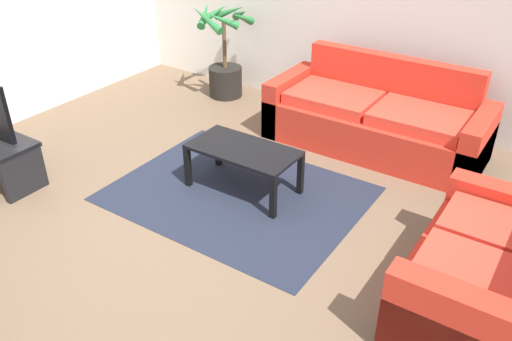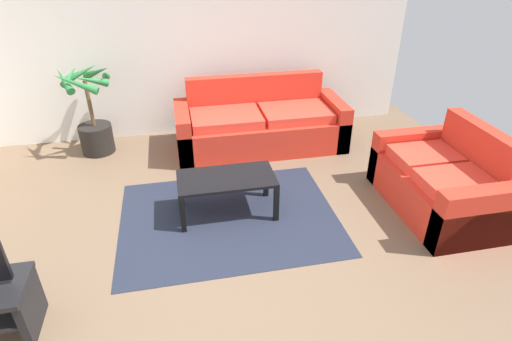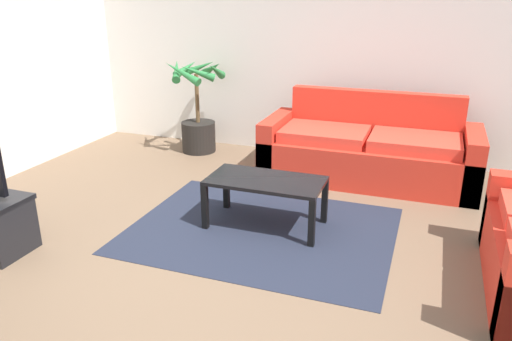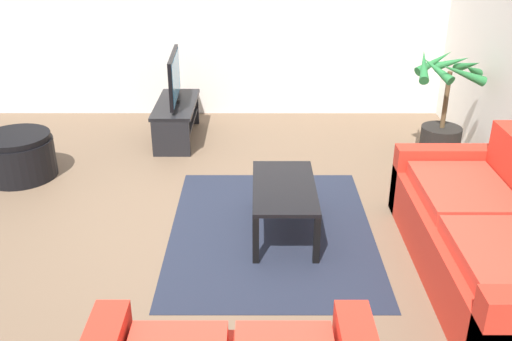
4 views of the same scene
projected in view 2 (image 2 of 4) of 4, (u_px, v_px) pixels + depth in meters
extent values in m
plane|color=brown|center=(234.00, 266.00, 3.68)|extent=(6.60, 6.60, 0.00)
cube|color=silver|center=(196.00, 37.00, 5.55)|extent=(6.00, 0.06, 2.70)
cube|color=red|center=(260.00, 133.00, 5.61)|extent=(2.23, 0.90, 0.42)
cube|color=red|center=(255.00, 92.00, 5.70)|extent=(1.87, 0.16, 0.48)
cube|color=red|center=(183.00, 132.00, 5.38)|extent=(0.18, 0.90, 0.62)
cube|color=red|center=(333.00, 120.00, 5.74)|extent=(0.18, 0.90, 0.62)
cube|color=red|center=(226.00, 118.00, 5.35)|extent=(0.89, 0.66, 0.12)
cube|color=red|center=(296.00, 113.00, 5.51)|extent=(0.89, 0.66, 0.12)
cube|color=red|center=(438.00, 191.00, 4.36)|extent=(0.90, 1.43, 0.42)
cube|color=red|center=(481.00, 149.00, 4.20)|extent=(0.16, 1.07, 0.48)
cube|color=red|center=(480.00, 218.00, 3.77)|extent=(0.90, 0.18, 0.62)
cube|color=red|center=(409.00, 155.00, 4.84)|extent=(0.90, 0.18, 0.62)
cube|color=red|center=(455.00, 182.00, 3.98)|extent=(0.66, 0.50, 0.12)
cube|color=red|center=(425.00, 157.00, 4.44)|extent=(0.66, 0.50, 0.12)
cube|color=black|center=(30.00, 305.00, 3.01)|extent=(0.06, 0.41, 0.44)
cube|color=black|center=(226.00, 178.00, 4.17)|extent=(0.98, 0.51, 0.03)
cube|color=black|center=(183.00, 215.00, 4.00)|extent=(0.05, 0.05, 0.40)
cube|color=black|center=(276.00, 204.00, 4.16)|extent=(0.05, 0.05, 0.40)
cube|color=black|center=(180.00, 189.00, 4.39)|extent=(0.05, 0.05, 0.40)
cube|color=black|center=(266.00, 180.00, 4.56)|extent=(0.05, 0.05, 0.40)
cube|color=#1E2333|center=(229.00, 217.00, 4.29)|extent=(2.20, 1.70, 0.01)
cylinder|color=black|center=(97.00, 139.00, 5.50)|extent=(0.42, 0.42, 0.38)
cylinder|color=brown|center=(89.00, 104.00, 5.25)|extent=(0.05, 0.05, 0.60)
cone|color=#267237|center=(105.00, 75.00, 5.15)|extent=(0.17, 0.52, 0.28)
cone|color=#267237|center=(97.00, 72.00, 5.24)|extent=(0.41, 0.35, 0.25)
cone|color=#267237|center=(82.00, 72.00, 5.23)|extent=(0.42, 0.20, 0.24)
cone|color=#267237|center=(70.00, 76.00, 5.10)|extent=(0.22, 0.38, 0.22)
cone|color=#267237|center=(64.00, 80.00, 4.95)|extent=(0.30, 0.47, 0.26)
cone|color=#267237|center=(75.00, 83.00, 4.85)|extent=(0.53, 0.21, 0.28)
cone|color=#267237|center=(91.00, 80.00, 4.95)|extent=(0.40, 0.31, 0.24)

